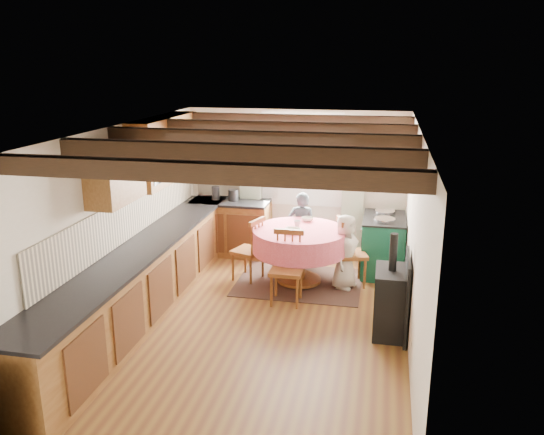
% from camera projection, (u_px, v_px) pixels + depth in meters
% --- Properties ---
extents(floor, '(3.60, 5.50, 0.00)m').
position_uv_depth(floor, '(259.00, 323.00, 6.88)').
color(floor, brown).
rests_on(floor, ground).
extents(ceiling, '(3.60, 5.50, 0.00)m').
position_uv_depth(ceiling, '(258.00, 130.00, 6.22)').
color(ceiling, white).
rests_on(ceiling, ground).
extents(wall_back, '(3.60, 0.00, 2.40)m').
position_uv_depth(wall_back, '(296.00, 183.00, 9.14)').
color(wall_back, silver).
rests_on(wall_back, ground).
extents(wall_front, '(3.60, 0.00, 2.40)m').
position_uv_depth(wall_front, '(172.00, 344.00, 3.96)').
color(wall_front, silver).
rests_on(wall_front, ground).
extents(wall_left, '(0.00, 5.50, 2.40)m').
position_uv_depth(wall_left, '(118.00, 223.00, 6.90)').
color(wall_left, silver).
rests_on(wall_left, ground).
extents(wall_right, '(0.00, 5.50, 2.40)m').
position_uv_depth(wall_right, '(414.00, 241.00, 6.20)').
color(wall_right, silver).
rests_on(wall_right, ground).
extents(beam_a, '(3.60, 0.16, 0.16)m').
position_uv_depth(beam_a, '(200.00, 172.00, 4.36)').
color(beam_a, '#342114').
rests_on(beam_a, ceiling).
extents(beam_b, '(3.60, 0.16, 0.16)m').
position_uv_depth(beam_b, '(234.00, 152.00, 5.31)').
color(beam_b, '#342114').
rests_on(beam_b, ceiling).
extents(beam_c, '(3.60, 0.16, 0.16)m').
position_uv_depth(beam_c, '(258.00, 138.00, 6.25)').
color(beam_c, '#342114').
rests_on(beam_c, ceiling).
extents(beam_d, '(3.60, 0.16, 0.16)m').
position_uv_depth(beam_d, '(275.00, 128.00, 7.19)').
color(beam_d, '#342114').
rests_on(beam_d, ceiling).
extents(beam_e, '(3.60, 0.16, 0.16)m').
position_uv_depth(beam_e, '(289.00, 120.00, 8.13)').
color(beam_e, '#342114').
rests_on(beam_e, ceiling).
extents(splash_left, '(0.02, 4.50, 0.55)m').
position_uv_depth(splash_left, '(130.00, 217.00, 7.18)').
color(splash_left, beige).
rests_on(splash_left, wall_left).
extents(splash_back, '(1.40, 0.02, 0.55)m').
position_uv_depth(splash_back, '(237.00, 180.00, 9.32)').
color(splash_back, beige).
rests_on(splash_back, wall_back).
extents(base_cabinet_left, '(0.60, 5.30, 0.88)m').
position_uv_depth(base_cabinet_left, '(144.00, 281.00, 7.05)').
color(base_cabinet_left, olive).
rests_on(base_cabinet_left, floor).
extents(base_cabinet_back, '(1.30, 0.60, 0.88)m').
position_uv_depth(base_cabinet_back, '(231.00, 228.00, 9.27)').
color(base_cabinet_back, olive).
rests_on(base_cabinet_back, floor).
extents(worktop_left, '(0.64, 5.30, 0.04)m').
position_uv_depth(worktop_left, '(144.00, 247.00, 6.92)').
color(worktop_left, black).
rests_on(worktop_left, base_cabinet_left).
extents(worktop_back, '(1.30, 0.64, 0.04)m').
position_uv_depth(worktop_back, '(230.00, 202.00, 9.13)').
color(worktop_back, black).
rests_on(worktop_back, base_cabinet_back).
extents(wall_cabinet_glass, '(0.34, 1.80, 0.90)m').
position_uv_depth(wall_cabinet_glass, '(165.00, 149.00, 7.79)').
color(wall_cabinet_glass, olive).
rests_on(wall_cabinet_glass, wall_left).
extents(wall_cabinet_solid, '(0.34, 0.90, 0.70)m').
position_uv_depth(wall_cabinet_solid, '(115.00, 173.00, 6.40)').
color(wall_cabinet_solid, olive).
rests_on(wall_cabinet_solid, wall_left).
extents(window_frame, '(1.34, 0.03, 1.54)m').
position_uv_depth(window_frame, '(302.00, 159.00, 9.00)').
color(window_frame, white).
rests_on(window_frame, wall_back).
extents(window_pane, '(1.20, 0.01, 1.40)m').
position_uv_depth(window_pane, '(302.00, 159.00, 9.00)').
color(window_pane, white).
rests_on(window_pane, wall_back).
extents(curtain_left, '(0.35, 0.10, 2.10)m').
position_uv_depth(curtain_left, '(251.00, 188.00, 9.22)').
color(curtain_left, '#B1C4A3').
rests_on(curtain_left, wall_back).
extents(curtain_right, '(0.35, 0.10, 2.10)m').
position_uv_depth(curtain_right, '(353.00, 193.00, 8.89)').
color(curtain_right, '#B1C4A3').
rests_on(curtain_right, wall_back).
extents(curtain_rod, '(2.00, 0.03, 0.03)m').
position_uv_depth(curtain_rod, '(302.00, 123.00, 8.75)').
color(curtain_rod, black).
rests_on(curtain_rod, wall_back).
extents(wall_picture, '(0.04, 0.50, 0.60)m').
position_uv_depth(wall_picture, '(409.00, 162.00, 8.23)').
color(wall_picture, gold).
rests_on(wall_picture, wall_right).
extents(wall_plate, '(0.30, 0.02, 0.30)m').
position_uv_depth(wall_plate, '(361.00, 155.00, 8.77)').
color(wall_plate, silver).
rests_on(wall_plate, wall_back).
extents(rug, '(1.81, 1.41, 0.01)m').
position_uv_depth(rug, '(299.00, 282.00, 8.14)').
color(rug, '#442A27').
rests_on(rug, floor).
extents(dining_table, '(1.36, 1.36, 0.82)m').
position_uv_depth(dining_table, '(299.00, 256.00, 8.03)').
color(dining_table, pink).
rests_on(dining_table, floor).
extents(chair_near, '(0.43, 0.45, 0.99)m').
position_uv_depth(chair_near, '(286.00, 268.00, 7.34)').
color(chair_near, brown).
rests_on(chair_near, floor).
extents(chair_left, '(0.54, 0.53, 0.96)m').
position_uv_depth(chair_left, '(248.00, 248.00, 8.16)').
color(chair_left, brown).
rests_on(chair_left, floor).
extents(chair_right, '(0.55, 0.54, 1.01)m').
position_uv_depth(chair_right, '(352.00, 252.00, 7.95)').
color(chair_right, brown).
rests_on(chair_right, floor).
extents(aga_range, '(0.63, 0.98, 0.90)m').
position_uv_depth(aga_range, '(383.00, 244.00, 8.42)').
color(aga_range, '#114832').
rests_on(aga_range, floor).
extents(cast_iron_stove, '(0.38, 0.63, 1.25)m').
position_uv_depth(cast_iron_stove, '(391.00, 284.00, 6.48)').
color(cast_iron_stove, black).
rests_on(cast_iron_stove, floor).
extents(child_far, '(0.44, 0.29, 1.19)m').
position_uv_depth(child_far, '(302.00, 229.00, 8.71)').
color(child_far, '#323F48').
rests_on(child_far, floor).
extents(child_right, '(0.50, 0.62, 1.09)m').
position_uv_depth(child_right, '(345.00, 252.00, 7.83)').
color(child_right, beige).
rests_on(child_right, floor).
extents(bowl_a, '(0.24, 0.24, 0.06)m').
position_uv_depth(bowl_a, '(292.00, 231.00, 7.78)').
color(bowl_a, silver).
rests_on(bowl_a, dining_table).
extents(bowl_b, '(0.21, 0.21, 0.06)m').
position_uv_depth(bowl_b, '(307.00, 219.00, 8.33)').
color(bowl_b, silver).
rests_on(bowl_b, dining_table).
extents(cup, '(0.10, 0.10, 0.09)m').
position_uv_depth(cup, '(297.00, 224.00, 8.05)').
color(cup, silver).
rests_on(cup, dining_table).
extents(canister_tall, '(0.13, 0.13, 0.22)m').
position_uv_depth(canister_tall, '(216.00, 193.00, 9.18)').
color(canister_tall, '#262628').
rests_on(canister_tall, worktop_back).
extents(canister_wide, '(0.17, 0.17, 0.19)m').
position_uv_depth(canister_wide, '(233.00, 195.00, 9.10)').
color(canister_wide, '#262628').
rests_on(canister_wide, worktop_back).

